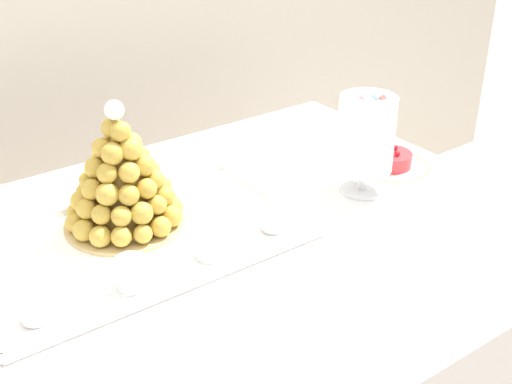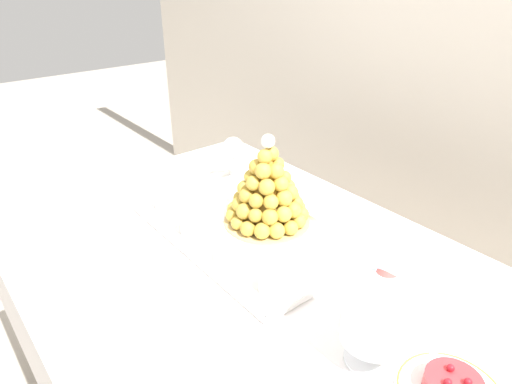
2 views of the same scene
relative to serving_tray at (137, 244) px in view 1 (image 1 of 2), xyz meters
The scene contains 9 objects.
buffet_table 0.17m from the serving_tray, 37.50° to the right, with size 1.44×1.02×0.77m.
serving_tray is the anchor object (origin of this frame).
croquembouche 0.13m from the serving_tray, 78.93° to the left, with size 0.25×0.25×0.27m.
dessert_cup_left 0.27m from the serving_tray, 154.73° to the right, with size 0.05×0.05×0.05m.
dessert_cup_mid_left 0.15m from the serving_tray, 120.65° to the right, with size 0.06×0.06×0.06m.
dessert_cup_centre 0.16m from the serving_tray, 55.14° to the right, with size 0.05×0.05×0.05m.
dessert_cup_mid_right 0.28m from the serving_tray, 24.72° to the right, with size 0.05×0.05×0.05m.
macaron_goblet 0.55m from the serving_tray, ahead, with size 0.13×0.13×0.24m.
fruit_tart_plate 0.67m from the serving_tray, ahead, with size 0.19×0.19×0.05m.
Camera 1 is at (-0.58, -0.99, 1.50)m, focal length 47.77 mm.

